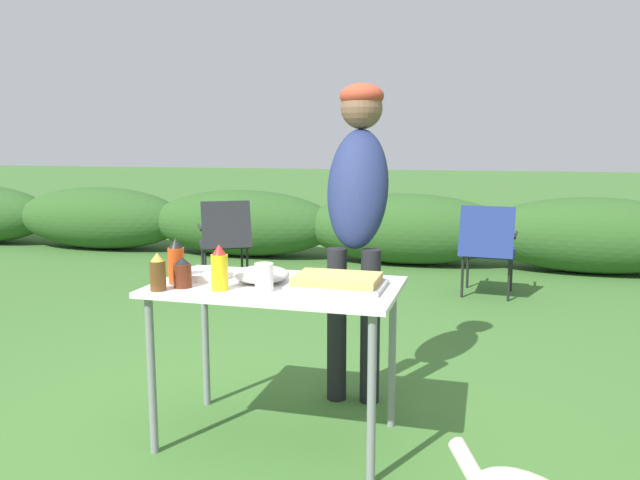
# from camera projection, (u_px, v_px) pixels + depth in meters

# --- Properties ---
(ground_plane) EXTENTS (60.00, 60.00, 0.00)m
(ground_plane) POSITION_uv_depth(u_px,v_px,m) (278.00, 438.00, 2.92)
(ground_plane) COLOR #3D6B2D
(shrub_hedge) EXTENTS (14.40, 0.90, 0.81)m
(shrub_hedge) POSITION_uv_depth(u_px,v_px,m) (405.00, 229.00, 7.11)
(shrub_hedge) COLOR #2D5623
(shrub_hedge) RESTS_ON ground
(folding_table) EXTENTS (1.10, 0.64, 0.74)m
(folding_table) POSITION_uv_depth(u_px,v_px,m) (277.00, 301.00, 2.82)
(folding_table) COLOR silver
(folding_table) RESTS_ON ground
(food_tray) EXTENTS (0.42, 0.29, 0.06)m
(food_tray) POSITION_uv_depth(u_px,v_px,m) (337.00, 281.00, 2.74)
(food_tray) COLOR #9E9EA3
(food_tray) RESTS_ON folding_table
(plate_stack) EXTENTS (0.26, 0.26, 0.03)m
(plate_stack) POSITION_uv_depth(u_px,v_px,m) (205.00, 274.00, 2.95)
(plate_stack) COLOR white
(plate_stack) RESTS_ON folding_table
(mixing_bowl) EXTENTS (0.25, 0.25, 0.07)m
(mixing_bowl) POSITION_uv_depth(u_px,v_px,m) (262.00, 274.00, 2.84)
(mixing_bowl) COLOR silver
(mixing_bowl) RESTS_ON folding_table
(paper_cup_stack) EXTENTS (0.08, 0.08, 0.12)m
(paper_cup_stack) POSITION_uv_depth(u_px,v_px,m) (264.00, 277.00, 2.67)
(paper_cup_stack) COLOR white
(paper_cup_stack) RESTS_ON folding_table
(mustard_bottle) EXTENTS (0.07, 0.07, 0.20)m
(mustard_bottle) POSITION_uv_depth(u_px,v_px,m) (219.00, 269.00, 2.68)
(mustard_bottle) COLOR yellow
(mustard_bottle) RESTS_ON folding_table
(bbq_sauce_bottle) EXTENTS (0.08, 0.08, 0.14)m
(bbq_sauce_bottle) POSITION_uv_depth(u_px,v_px,m) (183.00, 273.00, 2.74)
(bbq_sauce_bottle) COLOR #562314
(bbq_sauce_bottle) RESTS_ON folding_table
(hot_sauce_bottle) EXTENTS (0.07, 0.07, 0.21)m
(hot_sauce_bottle) POSITION_uv_depth(u_px,v_px,m) (176.00, 262.00, 2.81)
(hot_sauce_bottle) COLOR #CC4214
(hot_sauce_bottle) RESTS_ON folding_table
(beer_bottle) EXTENTS (0.07, 0.07, 0.17)m
(beer_bottle) POSITION_uv_depth(u_px,v_px,m) (158.00, 273.00, 2.67)
(beer_bottle) COLOR brown
(beer_bottle) RESTS_ON folding_table
(standing_person_in_gray_fleece) EXTENTS (0.36, 0.49, 1.69)m
(standing_person_in_gray_fleece) POSITION_uv_depth(u_px,v_px,m) (358.00, 196.00, 3.32)
(standing_person_in_gray_fleece) COLOR black
(standing_person_in_gray_fleece) RESTS_ON ground
(camp_chair_green_behind_table) EXTENTS (0.69, 0.74, 0.83)m
(camp_chair_green_behind_table) POSITION_uv_depth(u_px,v_px,m) (225.00, 237.00, 6.02)
(camp_chair_green_behind_table) COLOR #232328
(camp_chair_green_behind_table) RESTS_ON ground
(camp_chair_near_hedge) EXTENTS (0.52, 0.63, 0.83)m
(camp_chair_near_hedge) POSITION_uv_depth(u_px,v_px,m) (488.00, 246.00, 5.54)
(camp_chair_near_hedge) COLOR navy
(camp_chair_near_hedge) RESTS_ON ground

